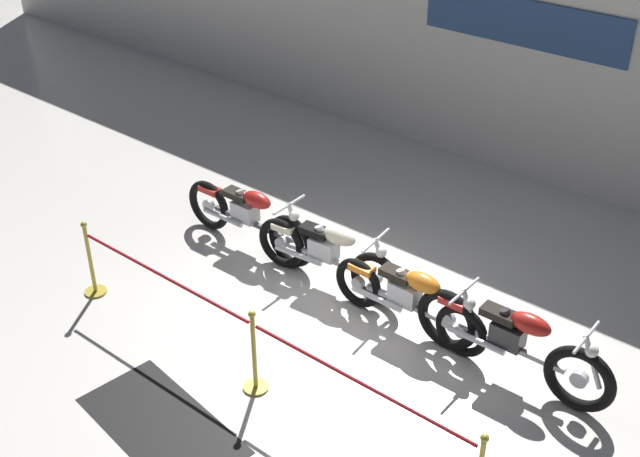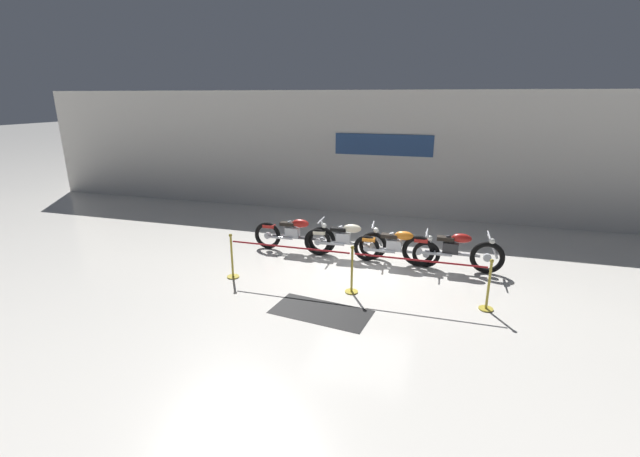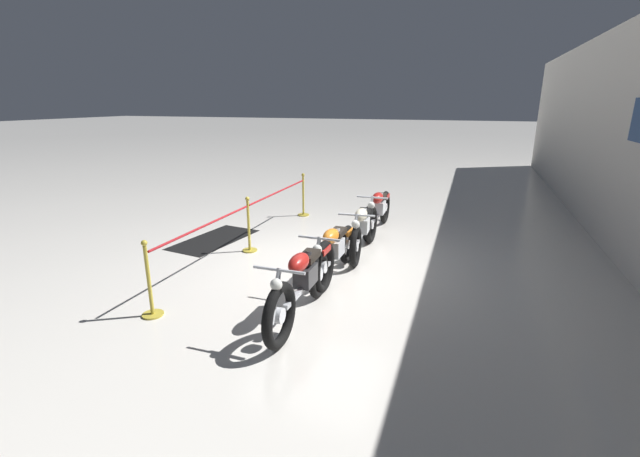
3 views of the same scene
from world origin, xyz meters
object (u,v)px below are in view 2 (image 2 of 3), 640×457
object	(u,v)px
motorcycle_orange_2	(396,247)
motorcycle_red_3	(453,251)
floor_banner	(321,312)
stanchion_mid_right	(488,293)
stanchion_far_left	(298,257)
stanchion_mid_left	(352,277)
motorcycle_cream_1	(345,240)
motorcycle_red_0	(294,234)

from	to	relation	value
motorcycle_orange_2	motorcycle_red_3	xyz separation A→B (m)	(1.33, 0.01, 0.03)
motorcycle_orange_2	floor_banner	xyz separation A→B (m)	(-1.08, -2.92, -0.45)
stanchion_mid_right	floor_banner	distance (m)	3.26
stanchion_far_left	stanchion_mid_left	bearing A→B (deg)	0.00
motorcycle_red_3	stanchion_mid_left	size ratio (longest dim) A/B	2.24
motorcycle_cream_1	stanchion_far_left	distance (m)	2.11
motorcycle_orange_2	stanchion_mid_right	world-z (taller)	stanchion_mid_right
stanchion_far_left	motorcycle_cream_1	bearing A→B (deg)	74.21
motorcycle_red_0	stanchion_mid_right	bearing A→B (deg)	-23.43
motorcycle_cream_1	stanchion_mid_left	distance (m)	2.12
stanchion_mid_left	floor_banner	distance (m)	1.15
stanchion_mid_right	motorcycle_red_0	bearing A→B (deg)	156.57
motorcycle_red_0	motorcycle_red_3	distance (m)	4.05
motorcycle_red_3	stanchion_mid_right	size ratio (longest dim) A/B	2.24
motorcycle_orange_2	stanchion_mid_right	size ratio (longest dim) A/B	2.02
motorcycle_red_0	motorcycle_orange_2	distance (m)	2.73
stanchion_mid_right	stanchion_mid_left	bearing A→B (deg)	180.00
stanchion_mid_left	motorcycle_red_3	bearing A→B (deg)	43.09
stanchion_far_left	motorcycle_orange_2	bearing A→B (deg)	44.97
stanchion_far_left	stanchion_mid_right	bearing A→B (deg)	0.00
floor_banner	motorcycle_orange_2	bearing A→B (deg)	77.49
motorcycle_red_3	stanchion_mid_left	xyz separation A→B (m)	(-2.03, -1.90, -0.13)
motorcycle_orange_2	stanchion_far_left	world-z (taller)	stanchion_far_left
floor_banner	motorcycle_red_0	bearing A→B (deg)	125.97
stanchion_mid_right	stanchion_far_left	bearing A→B (deg)	180.00
motorcycle_red_0	motorcycle_red_3	size ratio (longest dim) A/B	0.96
motorcycle_red_0	floor_banner	size ratio (longest dim) A/B	1.20
motorcycle_orange_2	floor_banner	world-z (taller)	motorcycle_orange_2
motorcycle_cream_1	floor_banner	xyz separation A→B (m)	(0.24, -3.05, -0.46)
motorcycle_cream_1	stanchion_far_left	bearing A→B (deg)	-105.79
motorcycle_red_0	floor_banner	bearing A→B (deg)	-61.85
stanchion_mid_right	motorcycle_orange_2	bearing A→B (deg)	136.43
motorcycle_orange_2	stanchion_far_left	distance (m)	2.69
stanchion_mid_right	floor_banner	bearing A→B (deg)	-161.55
motorcycle_orange_2	stanchion_mid_right	xyz separation A→B (m)	(1.99, -1.89, -0.10)
motorcycle_orange_2	stanchion_mid_right	distance (m)	2.75
motorcycle_orange_2	motorcycle_cream_1	bearing A→B (deg)	174.40
motorcycle_red_3	stanchion_far_left	distance (m)	3.75
stanchion_far_left	stanchion_mid_left	world-z (taller)	same
motorcycle_red_3	floor_banner	size ratio (longest dim) A/B	1.24
stanchion_far_left	floor_banner	bearing A→B (deg)	-51.55
motorcycle_orange_2	motorcycle_red_3	distance (m)	1.33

